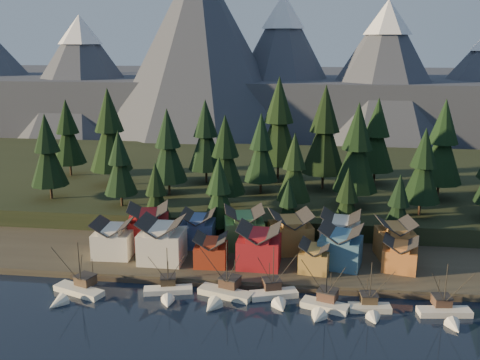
# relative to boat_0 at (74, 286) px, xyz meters

# --- Properties ---
(ground) EXTENTS (500.00, 500.00, 0.00)m
(ground) POSITION_rel_boat_0_xyz_m (35.91, -7.48, -2.18)
(ground) COLOR black
(ground) RESTS_ON ground
(shore_strip) EXTENTS (400.00, 50.00, 1.50)m
(shore_strip) POSITION_rel_boat_0_xyz_m (35.91, 32.52, -1.43)
(shore_strip) COLOR #352F26
(shore_strip) RESTS_ON ground
(hillside) EXTENTS (420.00, 100.00, 6.00)m
(hillside) POSITION_rel_boat_0_xyz_m (35.91, 82.52, 0.82)
(hillside) COLOR black
(hillside) RESTS_ON ground
(dock) EXTENTS (80.00, 4.00, 1.00)m
(dock) POSITION_rel_boat_0_xyz_m (35.91, 9.02, -1.68)
(dock) COLOR #433830
(dock) RESTS_ON ground
(mountain_ridge) EXTENTS (560.00, 190.00, 90.00)m
(mountain_ridge) POSITION_rel_boat_0_xyz_m (31.71, 206.11, 23.87)
(mountain_ridge) COLOR #464B5B
(mountain_ridge) RESTS_ON ground
(boat_0) EXTENTS (11.56, 11.97, 11.97)m
(boat_0) POSITION_rel_boat_0_xyz_m (0.00, 0.00, 0.00)
(boat_0) COLOR silver
(boat_0) RESTS_ON ground
(boat_1) EXTENTS (10.34, 10.88, 10.45)m
(boat_1) POSITION_rel_boat_0_xyz_m (18.39, 2.77, -0.30)
(boat_1) COLOR white
(boat_1) RESTS_ON ground
(boat_2) EXTENTS (11.76, 12.24, 12.57)m
(boat_2) POSITION_rel_boat_0_xyz_m (29.45, 2.56, 0.15)
(boat_2) COLOR beige
(boat_2) RESTS_ON ground
(boat_3) EXTENTS (10.12, 10.65, 11.59)m
(boat_3) POSITION_rel_boat_0_xyz_m (39.74, 3.65, 0.06)
(boat_3) COLOR white
(boat_3) RESTS_ON ground
(boat_4) EXTENTS (9.69, 10.35, 12.17)m
(boat_4) POSITION_rel_boat_0_xyz_m (49.00, 0.09, 0.29)
(boat_4) COLOR silver
(boat_4) RESTS_ON ground
(boat_5) EXTENTS (8.25, 8.84, 10.61)m
(boat_5) POSITION_rel_boat_0_xyz_m (57.77, 0.59, -0.03)
(boat_5) COLOR beige
(boat_5) RESTS_ON ground
(boat_6) EXTENTS (10.22, 10.92, 11.04)m
(boat_6) POSITION_rel_boat_0_xyz_m (71.39, 0.51, -0.13)
(boat_6) COLOR silver
(boat_6) RESTS_ON ground
(house_front_0) EXTENTS (8.78, 8.34, 8.42)m
(house_front_0) POSITION_rel_boat_0_xyz_m (1.95, 17.42, 3.74)
(house_front_0) COLOR silver
(house_front_0) RESTS_ON shore_strip
(house_front_1) EXTENTS (9.54, 9.16, 9.86)m
(house_front_1) POSITION_rel_boat_0_xyz_m (13.71, 16.02, 4.50)
(house_front_1) COLOR silver
(house_front_1) RESTS_ON shore_strip
(house_front_2) EXTENTS (7.24, 7.29, 6.76)m
(house_front_2) POSITION_rel_boat_0_xyz_m (24.85, 15.35, 2.87)
(house_front_2) COLOR maroon
(house_front_2) RESTS_ON shore_strip
(house_front_3) EXTENTS (9.34, 8.93, 9.23)m
(house_front_3) POSITION_rel_boat_0_xyz_m (35.35, 16.15, 4.17)
(house_front_3) COLOR maroon
(house_front_3) RESTS_ON shore_strip
(house_front_4) EXTENTS (7.12, 7.54, 6.39)m
(house_front_4) POSITION_rel_boat_0_xyz_m (47.36, 15.09, 2.68)
(house_front_4) COLOR #A8803B
(house_front_4) RESTS_ON shore_strip
(house_front_5) EXTENTS (10.30, 9.71, 9.16)m
(house_front_5) POSITION_rel_boat_0_xyz_m (52.86, 18.14, 4.13)
(house_front_5) COLOR #366081
(house_front_5) RESTS_ON shore_strip
(house_front_6) EXTENTS (8.35, 8.06, 7.08)m
(house_front_6) POSITION_rel_boat_0_xyz_m (65.46, 17.83, 3.04)
(house_front_6) COLOR #B9692F
(house_front_6) RESTS_ON shore_strip
(house_back_0) EXTENTS (11.02, 10.75, 10.07)m
(house_back_0) POSITION_rel_boat_0_xyz_m (8.24, 24.23, 4.61)
(house_back_0) COLOR maroon
(house_back_0) RESTS_ON shore_strip
(house_back_1) EXTENTS (7.84, 7.93, 8.54)m
(house_back_1) POSITION_rel_boat_0_xyz_m (19.88, 26.01, 3.80)
(house_back_1) COLOR #3A5289
(house_back_1) RESTS_ON shore_strip
(house_back_2) EXTENTS (10.52, 9.93, 9.63)m
(house_back_2) POSITION_rel_boat_0_xyz_m (30.80, 26.61, 4.38)
(house_back_2) COLOR #427A45
(house_back_2) RESTS_ON shore_strip
(house_back_3) EXTENTS (11.19, 10.45, 9.54)m
(house_back_3) POSITION_rel_boat_0_xyz_m (41.81, 25.35, 4.33)
(house_back_3) COLOR olive
(house_back_3) RESTS_ON shore_strip
(house_back_4) EXTENTS (9.72, 9.41, 9.52)m
(house_back_4) POSITION_rel_boat_0_xyz_m (53.22, 26.25, 4.32)
(house_back_4) COLOR silver
(house_back_4) RESTS_ON shore_strip
(house_back_5) EXTENTS (8.88, 8.96, 8.79)m
(house_back_5) POSITION_rel_boat_0_xyz_m (65.37, 25.08, 3.93)
(house_back_5) COLOR #AB753C
(house_back_5) RESTS_ON shore_strip
(tree_hill_0) EXTENTS (10.33, 10.33, 24.07)m
(tree_hill_0) POSITION_rel_boat_0_xyz_m (-26.09, 44.52, 16.98)
(tree_hill_0) COLOR #332319
(tree_hill_0) RESTS_ON hillside
(tree_hill_1) EXTENTS (12.80, 12.80, 29.82)m
(tree_hill_1) POSITION_rel_boat_0_xyz_m (-14.09, 60.52, 20.12)
(tree_hill_1) COLOR #332319
(tree_hill_1) RESTS_ON hillside
(tree_hill_2) EXTENTS (8.87, 8.87, 20.65)m
(tree_hill_2) POSITION_rel_boat_0_xyz_m (-4.09, 40.52, 15.10)
(tree_hill_2) COLOR #332319
(tree_hill_2) RESTS_ON hillside
(tree_hill_3) EXTENTS (10.74, 10.74, 25.02)m
(tree_hill_3) POSITION_rel_boat_0_xyz_m (5.91, 52.52, 17.49)
(tree_hill_3) COLOR #332319
(tree_hill_3) RESTS_ON hillside
(tree_hill_4) EXTENTS (11.19, 11.19, 26.07)m
(tree_hill_4) POSITION_rel_boat_0_xyz_m (13.91, 67.52, 18.07)
(tree_hill_4) COLOR #332319
(tree_hill_4) RESTS_ON hillside
(tree_hill_5) EXTENTS (10.70, 10.70, 24.93)m
(tree_hill_5) POSITION_rel_boat_0_xyz_m (23.91, 42.52, 17.45)
(tree_hill_5) COLOR #332319
(tree_hill_5) RESTS_ON hillside
(tree_hill_6) EXTENTS (10.10, 10.10, 23.53)m
(tree_hill_6) POSITION_rel_boat_0_xyz_m (31.91, 57.52, 16.68)
(tree_hill_6) COLOR #332319
(tree_hill_6) RESTS_ON hillside
(tree_hill_7) EXTENTS (9.01, 9.01, 20.98)m
(tree_hill_7) POSITION_rel_boat_0_xyz_m (41.91, 40.52, 15.28)
(tree_hill_7) COLOR #332319
(tree_hill_7) RESTS_ON hillside
(tree_hill_8) EXTENTS (13.33, 13.33, 31.05)m
(tree_hill_8) POSITION_rel_boat_0_xyz_m (49.91, 64.52, 20.80)
(tree_hill_8) COLOR #332319
(tree_hill_8) RESTS_ON hillside
(tree_hill_9) EXTENTS (12.04, 12.04, 28.04)m
(tree_hill_9) POSITION_rel_boat_0_xyz_m (57.91, 47.52, 19.15)
(tree_hill_9) COLOR #332319
(tree_hill_9) RESTS_ON hillside
(tree_hill_10) EXTENTS (11.48, 11.48, 26.74)m
(tree_hill_10) POSITION_rel_boat_0_xyz_m (65.91, 72.52, 18.44)
(tree_hill_10) COLOR #332319
(tree_hill_10) RESTS_ON hillside
(tree_hill_11) EXTENTS (9.70, 9.70, 22.59)m
(tree_hill_11) POSITION_rel_boat_0_xyz_m (73.91, 42.52, 16.16)
(tree_hill_11) COLOR #332319
(tree_hill_11) RESTS_ON hillside
(tree_hill_12) EXTENTS (12.07, 12.07, 28.12)m
(tree_hill_12) POSITION_rel_boat_0_xyz_m (81.91, 58.52, 19.19)
(tree_hill_12) COLOR #332319
(tree_hill_12) RESTS_ON hillside
(tree_hill_15) EXTENTS (14.01, 14.01, 32.64)m
(tree_hill_15) POSITION_rel_boat_0_xyz_m (35.91, 74.52, 21.67)
(tree_hill_15) COLOR #332319
(tree_hill_15) RESTS_ON hillside
(tree_hill_16) EXTENTS (10.78, 10.78, 25.11)m
(tree_hill_16) POSITION_rel_boat_0_xyz_m (-32.09, 70.52, 17.55)
(tree_hill_16) COLOR #332319
(tree_hill_16) RESTS_ON hillside
(tree_shore_0) EXTENTS (7.99, 7.99, 18.61)m
(tree_shore_0) POSITION_rel_boat_0_xyz_m (7.91, 32.52, 9.48)
(tree_shore_0) COLOR #332319
(tree_shore_0) RESTS_ON shore_strip
(tree_shore_1) EXTENTS (8.82, 8.82, 20.55)m
(tree_shore_1) POSITION_rel_boat_0_xyz_m (23.91, 32.52, 10.55)
(tree_shore_1) COLOR #332319
(tree_shore_1) RESTS_ON shore_strip
(tree_shore_2) EXTENTS (6.68, 6.68, 15.57)m
(tree_shore_2) POSITION_rel_boat_0_xyz_m (40.91, 32.52, 7.82)
(tree_shore_2) COLOR #332319
(tree_shore_2) RESTS_ON shore_strip
(tree_shore_3) EXTENTS (8.09, 8.09, 18.85)m
(tree_shore_3) POSITION_rel_boat_0_xyz_m (54.91, 32.52, 9.62)
(tree_shore_3) COLOR #332319
(tree_shore_3) RESTS_ON shore_strip
(tree_shore_4) EXTENTS (7.56, 7.56, 17.61)m
(tree_shore_4) POSITION_rel_boat_0_xyz_m (66.91, 32.52, 8.94)
(tree_shore_4) COLOR #332319
(tree_shore_4) RESTS_ON shore_strip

